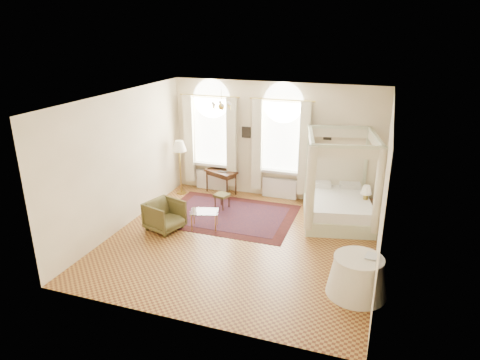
# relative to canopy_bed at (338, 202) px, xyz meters

# --- Properties ---
(ground) EXTENTS (6.00, 6.00, 0.00)m
(ground) POSITION_rel_canopy_bed_xyz_m (-1.97, -1.87, -0.51)
(ground) COLOR #A2732F
(ground) RESTS_ON ground
(room_walls) EXTENTS (6.00, 6.00, 6.00)m
(room_walls) POSITION_rel_canopy_bed_xyz_m (-1.97, -1.87, 1.47)
(room_walls) COLOR #FFEBC2
(room_walls) RESTS_ON ground
(window_left) EXTENTS (1.62, 0.27, 3.29)m
(window_left) POSITION_rel_canopy_bed_xyz_m (-3.87, 1.00, 0.97)
(window_left) COLOR white
(window_left) RESTS_ON room_walls
(window_right) EXTENTS (1.62, 0.27, 3.29)m
(window_right) POSITION_rel_canopy_bed_xyz_m (-1.77, 1.00, 0.97)
(window_right) COLOR white
(window_right) RESTS_ON room_walls
(chandelier) EXTENTS (0.51, 0.45, 0.50)m
(chandelier) POSITION_rel_canopy_bed_xyz_m (-2.87, -0.67, 2.39)
(chandelier) COLOR #B2943B
(chandelier) RESTS_ON room_walls
(wall_pictures) EXTENTS (2.54, 0.03, 0.39)m
(wall_pictures) POSITION_rel_canopy_bed_xyz_m (-1.88, 1.10, 1.38)
(wall_pictures) COLOR black
(wall_pictures) RESTS_ON room_walls
(canopy_bed) EXTENTS (2.10, 2.40, 2.26)m
(canopy_bed) POSITION_rel_canopy_bed_xyz_m (0.00, 0.00, 0.00)
(canopy_bed) COLOR beige
(canopy_bed) RESTS_ON ground
(nightstand) EXTENTS (0.47, 0.44, 0.58)m
(nightstand) POSITION_rel_canopy_bed_xyz_m (0.73, 0.17, -0.22)
(nightstand) COLOR #391F0F
(nightstand) RESTS_ON ground
(nightstand_lamp) EXTENTS (0.28, 0.28, 0.40)m
(nightstand_lamp) POSITION_rel_canopy_bed_xyz_m (0.65, 0.15, 0.33)
(nightstand_lamp) COLOR #B2943B
(nightstand_lamp) RESTS_ON nightstand
(writing_desk) EXTENTS (1.05, 0.81, 0.70)m
(writing_desk) POSITION_rel_canopy_bed_xyz_m (-3.50, 0.83, 0.09)
(writing_desk) COLOR #391F0F
(writing_desk) RESTS_ON ground
(laptop) EXTENTS (0.32, 0.22, 0.02)m
(laptop) POSITION_rel_canopy_bed_xyz_m (-3.41, 0.77, 0.20)
(laptop) COLOR black
(laptop) RESTS_ON writing_desk
(stool) EXTENTS (0.45, 0.45, 0.41)m
(stool) POSITION_rel_canopy_bed_xyz_m (-3.07, -0.22, -0.17)
(stool) COLOR #433B1D
(stool) RESTS_ON ground
(armchair) EXTENTS (1.00, 0.98, 0.73)m
(armchair) POSITION_rel_canopy_bed_xyz_m (-3.92, -1.87, -0.15)
(armchair) COLOR #4A421F
(armchair) RESTS_ON ground
(coffee_table) EXTENTS (0.77, 0.63, 0.46)m
(coffee_table) POSITION_rel_canopy_bed_xyz_m (-3.03, -1.51, -0.10)
(coffee_table) COLOR silver
(coffee_table) RESTS_ON ground
(floor_lamp) EXTENTS (0.42, 0.42, 1.61)m
(floor_lamp) POSITION_rel_canopy_bed_xyz_m (-4.62, 0.43, 0.86)
(floor_lamp) COLOR #B2943B
(floor_lamp) RESTS_ON ground
(oriental_rug) EXTENTS (3.40, 2.45, 0.01)m
(oriental_rug) POSITION_rel_canopy_bed_xyz_m (-2.73, -0.60, -0.51)
(oriental_rug) COLOR #42120F
(oriental_rug) RESTS_ON ground
(side_table) EXTENTS (1.11, 1.11, 0.76)m
(side_table) POSITION_rel_canopy_bed_xyz_m (0.73, -3.10, -0.14)
(side_table) COLOR white
(side_table) RESTS_ON ground
(book) EXTENTS (0.25, 0.31, 0.03)m
(book) POSITION_rel_canopy_bed_xyz_m (0.84, -2.98, 0.26)
(book) COLOR black
(book) RESTS_ON side_table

